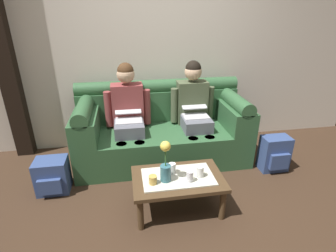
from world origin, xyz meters
The scene contains 14 objects.
ground_plane centered at (0.00, 0.00, 0.00)m, with size 14.00×14.00×0.00m, color #382619.
back_wall_patterned centered at (0.00, 1.70, 1.45)m, with size 6.00×0.12×2.90m, color beige.
timber_pillar centered at (-1.79, 1.58, 1.45)m, with size 0.20×0.20×2.90m, color black.
couch centered at (0.00, 1.17, 0.37)m, with size 2.09×0.88×0.96m.
person_left centered at (-0.41, 1.17, 0.66)m, with size 0.56×0.67×1.22m.
person_right centered at (0.41, 1.17, 0.66)m, with size 0.56×0.67×1.22m.
coffee_table centered at (0.00, 0.15, 0.30)m, with size 0.84×0.53×0.36m.
flower_vase centered at (-0.12, 0.11, 0.53)m, with size 0.10×0.10×0.39m.
cup_near_left centered at (-0.24, 0.08, 0.40)m, with size 0.07×0.07×0.08m, color gold.
cup_near_right centered at (-0.04, 0.21, 0.41)m, with size 0.07×0.07×0.10m, color white.
cup_far_center centered at (0.09, 0.06, 0.41)m, with size 0.06×0.06×0.10m, color silver.
cup_far_left centered at (0.20, 0.11, 0.41)m, with size 0.07×0.07×0.11m, color white.
backpack_right centered at (1.27, 0.62, 0.21)m, with size 0.32×0.25×0.43m.
backpack_left centered at (-1.24, 0.63, 0.18)m, with size 0.32×0.30×0.37m.
Camera 1 is at (-0.43, -1.84, 1.77)m, focal length 28.03 mm.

